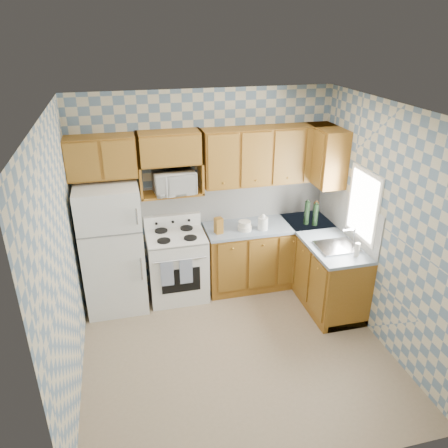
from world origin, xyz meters
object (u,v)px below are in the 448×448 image
at_px(refrigerator, 113,248).
at_px(electric_kettle, 263,224).
at_px(stove_body, 177,266).
at_px(microwave, 174,183).

height_order(refrigerator, electric_kettle, refrigerator).
bearing_deg(electric_kettle, stove_body, 174.06).
bearing_deg(microwave, stove_body, -110.98).
height_order(refrigerator, microwave, microwave).
bearing_deg(refrigerator, microwave, 9.89).
xyz_separation_m(stove_body, microwave, (0.03, 0.12, 1.14)).
relative_size(refrigerator, stove_body, 1.87).
distance_m(stove_body, microwave, 1.15).
bearing_deg(microwave, refrigerator, -175.88).
distance_m(stove_body, electric_kettle, 1.28).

